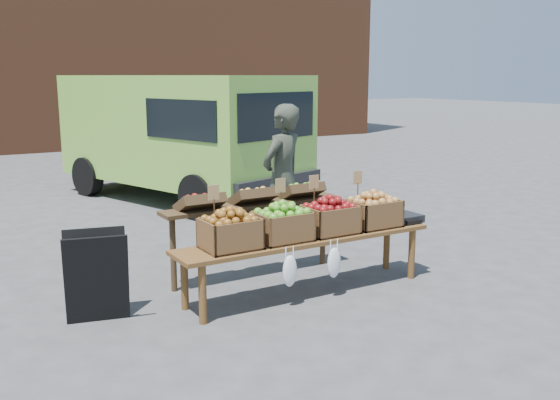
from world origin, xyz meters
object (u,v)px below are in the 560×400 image
vendor (282,178)px  crate_red_apples (330,219)px  crate_golden_apples (230,234)px  weighing_scale (404,218)px  delivery_van (181,138)px  display_bench (306,265)px  chalkboard_sign (96,276)px  back_table (253,229)px  crate_russet_pears (282,226)px  crate_green_apples (373,213)px

vendor → crate_red_apples: (-0.36, -1.49, -0.18)m
crate_golden_apples → weighing_scale: bearing=0.0°
delivery_van → display_bench: (-0.82, -5.19, -0.77)m
chalkboard_sign → display_bench: size_ratio=0.30×
display_bench → weighing_scale: size_ratio=7.94×
back_table → display_bench: (0.20, -0.72, -0.24)m
back_table → crate_russet_pears: 0.75m
crate_russet_pears → crate_green_apples: (1.10, 0.00, 0.00)m
crate_golden_apples → crate_russet_pears: (0.55, 0.00, 0.00)m
back_table → crate_green_apples: size_ratio=4.20×
delivery_van → vendor: 3.70m
crate_golden_apples → crate_red_apples: 1.10m
delivery_van → crate_russet_pears: delivery_van is taller
display_bench → crate_russet_pears: bearing=180.0°
display_bench → crate_red_apples: 0.51m
display_bench → crate_green_apples: bearing=0.0°
chalkboard_sign → delivery_van: bearing=73.5°
crate_russet_pears → weighing_scale: bearing=0.0°
crate_golden_apples → crate_green_apples: size_ratio=1.00×
back_table → crate_russet_pears: size_ratio=4.20×
vendor → weighing_scale: size_ratio=5.24×
back_table → chalkboard_sign: bearing=-167.9°
display_bench → back_table: bearing=105.5°
delivery_van → crate_red_apples: delivery_van is taller
crate_russet_pears → back_table: bearing=84.0°
delivery_van → vendor: bearing=-110.9°
crate_golden_apples → crate_russet_pears: size_ratio=1.00×
chalkboard_sign → crate_red_apples: (2.23, -0.34, 0.30)m
back_table → crate_russet_pears: bearing=-96.0°
vendor → crate_golden_apples: size_ratio=3.57×
delivery_van → display_bench: bearing=-117.0°
vendor → crate_golden_apples: 2.09m
delivery_van → crate_red_apples: size_ratio=9.44×
back_table → display_bench: back_table is taller
crate_red_apples → vendor: bearing=76.5°
back_table → crate_golden_apples: (-0.63, -0.72, 0.19)m
crate_golden_apples → crate_red_apples: bearing=0.0°
delivery_van → vendor: (-0.19, -3.69, -0.17)m
vendor → weighing_scale: bearing=89.4°
delivery_van → crate_golden_apples: size_ratio=9.44×
back_table → crate_golden_apples: back_table is taller
crate_golden_apples → crate_russet_pears: bearing=0.0°
chalkboard_sign → back_table: bearing=25.4°
delivery_van → crate_green_apples: delivery_van is taller
delivery_van → weighing_scale: size_ratio=13.89×
delivery_van → crate_golden_apples: 5.45m
chalkboard_sign → weighing_scale: (3.20, -0.34, 0.20)m
vendor → crate_green_apples: bearing=74.2°
display_bench → delivery_van: bearing=81.0°
display_bench → crate_golden_apples: size_ratio=5.40×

